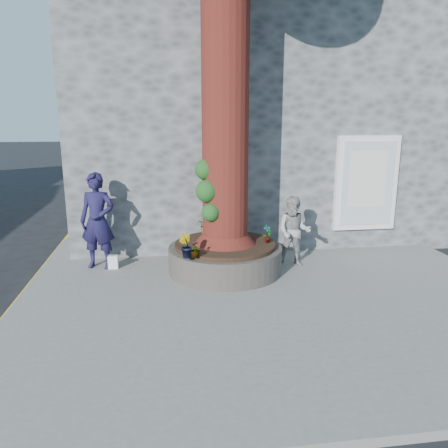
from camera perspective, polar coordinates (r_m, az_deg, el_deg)
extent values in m
plane|color=black|center=(7.17, -3.98, -12.66)|extent=(120.00, 120.00, 0.00)
cube|color=slate|center=(8.27, 6.02, -8.56)|extent=(9.00, 8.00, 0.12)
cube|color=yellow|center=(8.48, -25.87, -9.76)|extent=(0.10, 30.00, 0.01)
cube|color=#48494C|center=(13.93, 4.10, 12.86)|extent=(10.00, 8.00, 6.00)
cube|color=black|center=(14.25, 4.34, 25.63)|extent=(10.30, 8.30, 0.30)
cube|color=white|center=(10.76, 18.08, 5.08)|extent=(1.50, 0.12, 2.20)
cube|color=silver|center=(10.71, 18.22, 5.03)|extent=(1.25, 0.04, 1.95)
cube|color=silver|center=(10.68, 18.31, 5.54)|extent=(0.90, 0.02, 1.30)
cylinder|color=black|center=(8.95, 0.15, -4.56)|extent=(2.30, 2.30, 0.52)
cylinder|color=black|center=(8.86, 0.15, -2.71)|extent=(2.04, 2.04, 0.08)
cylinder|color=#4A1512|center=(8.61, 0.17, 22.29)|extent=(0.90, 0.90, 7.50)
cone|color=#4A1512|center=(8.76, 0.16, -0.26)|extent=(1.24, 1.24, 0.70)
sphere|color=#164418|center=(8.37, -2.23, 4.32)|extent=(0.44, 0.44, 0.44)
sphere|color=#164418|center=(8.35, -1.72, 1.51)|extent=(0.36, 0.36, 0.36)
sphere|color=#164418|center=(8.43, -2.47, 7.12)|extent=(0.40, 0.40, 0.40)
imported|color=#18153A|center=(9.34, -16.18, 0.38)|extent=(0.82, 0.64, 2.00)
imported|color=#A09E99|center=(9.30, 9.12, -0.95)|extent=(0.89, 0.81, 1.48)
cube|color=white|center=(9.42, -14.28, -4.83)|extent=(0.21, 0.13, 0.28)
imported|color=gray|center=(8.85, 5.72, -1.28)|extent=(0.24, 0.22, 0.37)
imported|color=gray|center=(7.90, -5.07, -2.85)|extent=(0.34, 0.34, 0.44)
imported|color=gray|center=(7.93, -3.79, -3.29)|extent=(0.23, 0.23, 0.30)
imported|color=gray|center=(9.59, -2.42, -0.16)|extent=(0.41, 0.41, 0.34)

